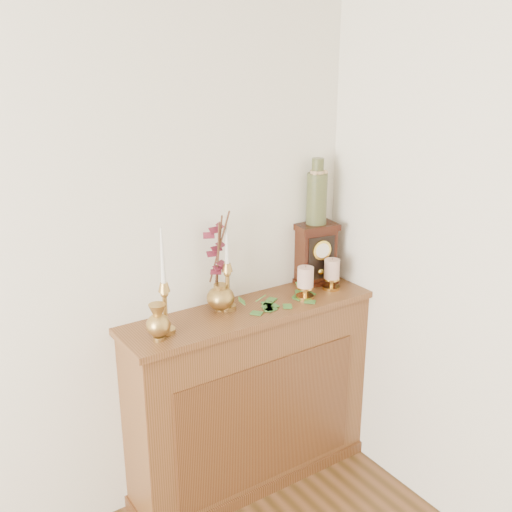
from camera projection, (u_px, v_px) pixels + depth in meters
console_shelf at (251, 401)px, 2.89m from camera, size 1.24×0.34×0.93m
candlestick_left at (165, 300)px, 2.44m from camera, size 0.08×0.08×0.46m
candlestick_center at (227, 279)px, 2.67m from camera, size 0.07×0.07×0.45m
bud_vase at (158, 323)px, 2.40m from camera, size 0.10×0.10×0.16m
ginger_jar at (217, 264)px, 2.67m from camera, size 0.19×0.20×0.47m
pillar_candle_left at (305, 281)px, 2.81m from camera, size 0.09×0.09×0.17m
pillar_candle_right at (332, 273)px, 2.92m from camera, size 0.08×0.08×0.16m
ivy_garland at (269, 302)px, 2.77m from camera, size 0.40×0.18×0.08m
mantel_clock at (315, 254)px, 2.99m from camera, size 0.23×0.17×0.31m
ceramic_vase at (317, 195)px, 2.89m from camera, size 0.10×0.10×0.32m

